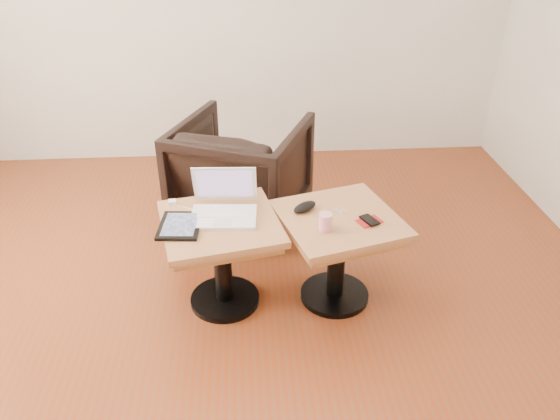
{
  "coord_description": "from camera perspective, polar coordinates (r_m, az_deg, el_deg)",
  "views": [
    {
      "loc": [
        0.11,
        -2.16,
        2.02
      ],
      "look_at": [
        0.28,
        0.25,
        0.59
      ],
      "focal_mm": 35.0,
      "sensor_mm": 36.0,
      "label": 1
    }
  ],
  "objects": [
    {
      "name": "room_shell",
      "position": [
        2.26,
        -6.75,
        13.26
      ],
      "size": [
        4.52,
        4.52,
        2.71
      ],
      "color": "brown",
      "rests_on": "ground"
    },
    {
      "name": "side_table_left",
      "position": [
        2.91,
        -6.15,
        -3.35
      ],
      "size": [
        0.7,
        0.7,
        0.54
      ],
      "rotation": [
        0.0,
        0.0,
        0.21
      ],
      "color": "black",
      "rests_on": "ground"
    },
    {
      "name": "side_table_right",
      "position": [
        2.94,
        6.09,
        -2.92
      ],
      "size": [
        0.73,
        0.73,
        0.54
      ],
      "rotation": [
        0.0,
        0.0,
        0.28
      ],
      "color": "black",
      "rests_on": "ground"
    },
    {
      "name": "laptop",
      "position": [
        2.87,
        -5.88,
        0.43
      ],
      "size": [
        0.36,
        0.32,
        0.24
      ],
      "rotation": [
        0.0,
        0.0,
        -0.06
      ],
      "color": "white",
      "rests_on": "side_table_left"
    },
    {
      "name": "tablet",
      "position": [
        2.8,
        -10.4,
        -1.62
      ],
      "size": [
        0.23,
        0.28,
        0.02
      ],
      "rotation": [
        0.0,
        0.0,
        -0.09
      ],
      "color": "black",
      "rests_on": "side_table_left"
    },
    {
      "name": "charging_adapter",
      "position": [
        3.01,
        -11.2,
        0.78
      ],
      "size": [
        0.05,
        0.05,
        0.02
      ],
      "primitive_type": "cube",
      "rotation": [
        0.0,
        0.0,
        0.14
      ],
      "color": "white",
      "rests_on": "side_table_left"
    },
    {
      "name": "glasses_case",
      "position": [
        2.89,
        2.6,
        0.32
      ],
      "size": [
        0.16,
        0.14,
        0.05
      ],
      "primitive_type": "ellipsoid",
      "rotation": [
        0.0,
        0.0,
        0.65
      ],
      "color": "black",
      "rests_on": "side_table_right"
    },
    {
      "name": "striped_cup",
      "position": [
        2.73,
        4.75,
        -1.26
      ],
      "size": [
        0.08,
        0.08,
        0.09
      ],
      "primitive_type": "cylinder",
      "rotation": [
        0.0,
        0.0,
        -0.12
      ],
      "color": "#E6436F",
      "rests_on": "side_table_right"
    },
    {
      "name": "earbuds_tangle",
      "position": [
        2.91,
        6.36,
        -0.09
      ],
      "size": [
        0.07,
        0.05,
        0.01
      ],
      "color": "white",
      "rests_on": "side_table_right"
    },
    {
      "name": "phone_on_sleeve",
      "position": [
        2.84,
        9.33,
        -1.12
      ],
      "size": [
        0.15,
        0.13,
        0.02
      ],
      "rotation": [
        0.0,
        0.0,
        0.43
      ],
      "color": "maroon",
      "rests_on": "side_table_right"
    },
    {
      "name": "armchair",
      "position": [
        3.69,
        -4.01,
        3.93
      ],
      "size": [
        1.04,
        1.05,
        0.74
      ],
      "primitive_type": "imported",
      "rotation": [
        0.0,
        0.0,
        2.74
      ],
      "color": "black",
      "rests_on": "ground"
    }
  ]
}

